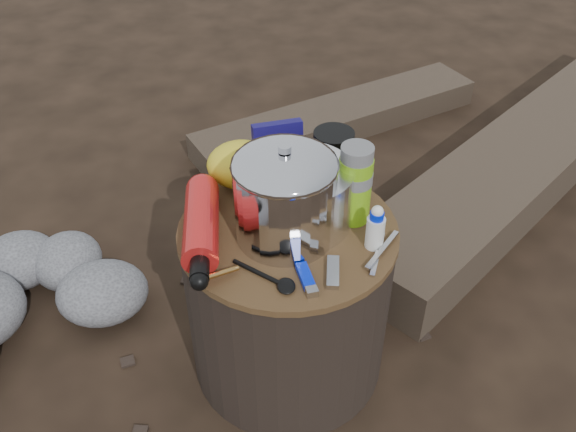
{
  "coord_description": "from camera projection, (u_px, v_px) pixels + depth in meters",
  "views": [
    {
      "loc": [
        -0.1,
        -1.04,
        1.33
      ],
      "look_at": [
        0.0,
        0.0,
        0.48
      ],
      "focal_mm": 39.19,
      "sensor_mm": 36.0,
      "label": 1
    }
  ],
  "objects": [
    {
      "name": "camping_pot",
      "position": [
        285.0,
        194.0,
        1.29
      ],
      "size": [
        0.21,
        0.21,
        0.21
      ],
      "primitive_type": "cylinder",
      "color": "silver",
      "rests_on": "stump"
    },
    {
      "name": "foil_windscreen",
      "position": [
        300.0,
        196.0,
        1.35
      ],
      "size": [
        0.23,
        0.23,
        0.14
      ],
      "primitive_type": "cylinder",
      "color": "white",
      "rests_on": "stump"
    },
    {
      "name": "pot_grabber",
      "position": [
        378.0,
        253.0,
        1.3
      ],
      "size": [
        0.1,
        0.14,
        0.01
      ],
      "primitive_type": null,
      "rotation": [
        0.0,
        0.0,
        -0.53
      ],
      "color": "#B5B5BA",
      "rests_on": "stump"
    },
    {
      "name": "food_pouch",
      "position": [
        278.0,
        152.0,
        1.47
      ],
      "size": [
        0.12,
        0.05,
        0.15
      ],
      "primitive_type": "cube",
      "rotation": [
        0.0,
        0.0,
        0.16
      ],
      "color": "#110B52",
      "rests_on": "stump"
    },
    {
      "name": "log_main",
      "position": [
        535.0,
        152.0,
        2.27
      ],
      "size": [
        1.66,
        1.5,
        0.16
      ],
      "primitive_type": "cube",
      "rotation": [
        0.0,
        0.0,
        -0.86
      ],
      "color": "#3A2E24",
      "rests_on": "ground"
    },
    {
      "name": "travel_mug",
      "position": [
        333.0,
        158.0,
        1.47
      ],
      "size": [
        0.09,
        0.09,
        0.14
      ],
      "primitive_type": "cylinder",
      "color": "black",
      "rests_on": "stump"
    },
    {
      "name": "fuel_bottle",
      "position": [
        201.0,
        224.0,
        1.33
      ],
      "size": [
        0.08,
        0.31,
        0.08
      ],
      "primitive_type": null,
      "rotation": [
        0.0,
        0.0,
        -0.02
      ],
      "color": "red",
      "rests_on": "stump"
    },
    {
      "name": "rock_ring",
      "position": [
        6.0,
        355.0,
        1.53
      ],
      "size": [
        0.46,
        1.01,
        0.2
      ],
      "primitive_type": null,
      "color": "slate",
      "rests_on": "ground"
    },
    {
      "name": "multitool",
      "position": [
        333.0,
        272.0,
        1.26
      ],
      "size": [
        0.04,
        0.09,
        0.01
      ],
      "primitive_type": "cube",
      "rotation": [
        0.0,
        0.0,
        -0.17
      ],
      "color": "#B5B5BA",
      "rests_on": "stump"
    },
    {
      "name": "log_small",
      "position": [
        339.0,
        118.0,
        2.51
      ],
      "size": [
        1.2,
        0.7,
        0.1
      ],
      "primitive_type": "cube",
      "rotation": [
        0.0,
        0.0,
        -1.15
      ],
      "color": "#3A2E24",
      "rests_on": "ground"
    },
    {
      "name": "spork",
      "position": [
        259.0,
        273.0,
        1.26
      ],
      "size": [
        0.13,
        0.12,
        0.01
      ],
      "primitive_type": null,
      "rotation": [
        0.0,
        0.0,
        0.88
      ],
      "color": "black",
      "rests_on": "stump"
    },
    {
      "name": "stuff_sack",
      "position": [
        241.0,
        164.0,
        1.47
      ],
      "size": [
        0.16,
        0.13,
        0.11
      ],
      "primitive_type": "ellipsoid",
      "color": "yellow",
      "rests_on": "stump"
    },
    {
      "name": "stump",
      "position": [
        288.0,
        299.0,
        1.51
      ],
      "size": [
        0.48,
        0.48,
        0.44
      ],
      "primitive_type": "cylinder",
      "color": "black",
      "rests_on": "ground"
    },
    {
      "name": "squeeze_bottle",
      "position": [
        375.0,
        229.0,
        1.3
      ],
      "size": [
        0.04,
        0.04,
        0.09
      ],
      "primitive_type": "cylinder",
      "color": "white",
      "rests_on": "stump"
    },
    {
      "name": "ground",
      "position": [
        288.0,
        357.0,
        1.65
      ],
      "size": [
        60.0,
        60.0,
        0.0
      ],
      "primitive_type": "plane",
      "color": "black",
      "rests_on": "ground"
    },
    {
      "name": "lighter",
      "position": [
        305.0,
        276.0,
        1.25
      ],
      "size": [
        0.04,
        0.09,
        0.02
      ],
      "primitive_type": "cube",
      "rotation": [
        0.0,
        0.0,
        0.16
      ],
      "color": "#021FDE",
      "rests_on": "stump"
    },
    {
      "name": "thermos",
      "position": [
        355.0,
        184.0,
        1.34
      ],
      "size": [
        0.07,
        0.07,
        0.18
      ],
      "primitive_type": "cylinder",
      "color": "#73B415",
      "rests_on": "stump"
    }
  ]
}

